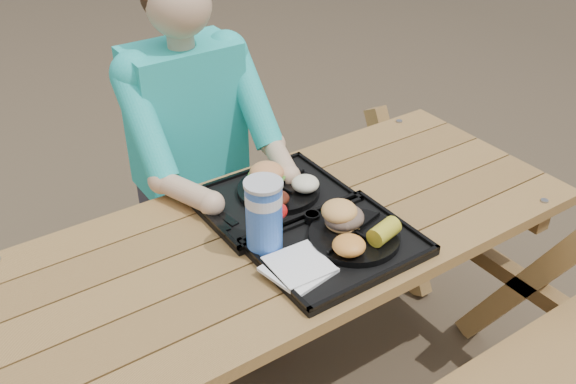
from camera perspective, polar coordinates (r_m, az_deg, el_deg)
picnic_table at (r=2.14m, az=-0.00°, el=-11.39°), size 1.80×1.49×0.75m
tray_near at (r=1.82m, az=4.43°, el=-4.98°), size 0.45×0.35×0.02m
tray_far at (r=2.01m, az=-1.39°, el=-0.70°), size 0.45×0.35×0.02m
plate_near at (r=1.83m, az=5.91°, el=-3.95°), size 0.26×0.26×0.02m
plate_far at (r=2.02m, az=-0.84°, el=0.17°), size 0.26×0.26×0.02m
napkin_stack at (r=1.71m, az=0.91°, el=-6.82°), size 0.18×0.18×0.02m
soda_cup at (r=1.74m, az=-2.15°, el=-2.24°), size 0.10×0.10×0.20m
condiment_bbq at (r=1.89m, az=2.15°, el=-2.28°), size 0.05×0.05×0.03m
condiment_mustard at (r=1.92m, az=3.77°, el=-1.74°), size 0.05×0.05×0.03m
sandwich at (r=1.83m, az=5.05°, el=-1.39°), size 0.11×0.11×0.11m
mac_cheese at (r=1.74m, az=5.44°, el=-4.75°), size 0.09×0.09×0.05m
corn_cob at (r=1.80m, az=8.54°, el=-3.50°), size 0.11×0.11×0.05m
cutlery_far at (r=1.93m, az=-5.95°, el=-2.01°), size 0.04×0.14×0.01m
burger at (r=2.01m, az=-1.92°, el=2.08°), size 0.11×0.11×0.10m
baked_beans at (r=1.93m, az=-1.06°, el=-0.56°), size 0.08×0.08×0.04m
potato_salad at (r=1.99m, az=1.55°, el=0.74°), size 0.09×0.09×0.05m
diner at (r=2.40m, az=-8.41°, el=1.60°), size 0.48×0.84×1.28m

